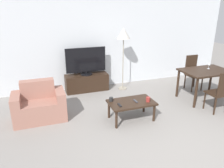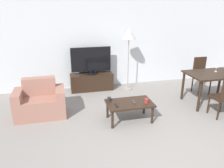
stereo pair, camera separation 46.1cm
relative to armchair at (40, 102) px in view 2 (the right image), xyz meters
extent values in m
plane|color=gray|center=(2.05, -1.82, -0.31)|extent=(18.00, 18.00, 0.00)
cube|color=silver|center=(2.05, 1.55, 1.04)|extent=(7.59, 0.06, 2.70)
cube|color=#9E6B5B|center=(0.00, -0.03, -0.09)|extent=(0.68, 0.61, 0.43)
cube|color=#9E6B5B|center=(0.00, 0.17, 0.31)|extent=(0.68, 0.20, 0.38)
cube|color=#9E6B5B|center=(-0.43, -0.03, 0.00)|extent=(0.18, 0.61, 0.61)
cube|color=#9E6B5B|center=(0.43, -0.03, 0.00)|extent=(0.18, 0.61, 0.61)
cube|color=black|center=(1.30, 1.27, -0.07)|extent=(1.18, 0.42, 0.47)
cylinder|color=black|center=(1.30, 1.27, 0.18)|extent=(0.32, 0.32, 0.03)
cylinder|color=black|center=(1.30, 1.27, 0.22)|extent=(0.04, 0.04, 0.05)
cube|color=black|center=(1.30, 1.27, 0.58)|extent=(1.09, 0.04, 0.67)
cube|color=black|center=(1.30, 1.25, 0.58)|extent=(1.05, 0.01, 0.63)
cube|color=black|center=(1.80, -0.66, 0.08)|extent=(0.94, 0.56, 0.04)
cylinder|color=black|center=(1.38, -0.88, -0.12)|extent=(0.05, 0.05, 0.37)
cylinder|color=black|center=(2.21, -0.88, -0.12)|extent=(0.05, 0.05, 0.37)
cylinder|color=black|center=(1.38, -0.43, -0.12)|extent=(0.05, 0.05, 0.37)
cylinder|color=black|center=(2.21, -0.43, -0.12)|extent=(0.05, 0.05, 0.37)
cube|color=black|center=(3.97, -0.28, 0.44)|extent=(1.19, 0.81, 0.04)
cylinder|color=black|center=(3.44, -0.63, 0.06)|extent=(0.06, 0.06, 0.72)
cylinder|color=black|center=(3.44, 0.06, 0.06)|extent=(0.06, 0.06, 0.72)
cylinder|color=black|center=(4.50, 0.06, 0.06)|extent=(0.06, 0.06, 0.72)
cube|color=black|center=(3.76, -0.92, 0.12)|extent=(0.40, 0.40, 0.04)
cylinder|color=black|center=(3.60, -0.76, -0.10)|extent=(0.04, 0.04, 0.41)
cylinder|color=black|center=(3.93, -0.76, -0.10)|extent=(0.04, 0.04, 0.41)
cylinder|color=black|center=(3.60, -1.08, -0.10)|extent=(0.04, 0.04, 0.41)
cube|color=black|center=(4.18, 0.35, 0.12)|extent=(0.40, 0.40, 0.04)
cylinder|color=black|center=(4.02, 0.19, -0.10)|extent=(0.04, 0.04, 0.41)
cylinder|color=black|center=(4.34, 0.19, -0.10)|extent=(0.04, 0.04, 0.41)
cylinder|color=black|center=(4.02, 0.52, -0.10)|extent=(0.04, 0.04, 0.41)
cylinder|color=black|center=(4.34, 0.52, -0.10)|extent=(0.04, 0.04, 0.41)
cube|color=black|center=(4.18, 0.54, 0.39)|extent=(0.37, 0.04, 0.51)
cylinder|color=gray|center=(2.31, 1.08, -0.29)|extent=(0.24, 0.24, 0.02)
cylinder|color=gray|center=(2.31, 1.08, 0.42)|extent=(0.02, 0.02, 1.40)
cone|color=beige|center=(2.31, 1.08, 1.27)|extent=(0.36, 0.36, 0.29)
cube|color=black|center=(1.50, -0.75, 0.11)|extent=(0.04, 0.15, 0.02)
cube|color=#38383D|center=(1.88, -0.68, 0.11)|extent=(0.04, 0.15, 0.02)
cylinder|color=black|center=(1.41, -0.49, 0.14)|extent=(0.08, 0.08, 0.08)
cylinder|color=maroon|center=(2.12, -0.77, 0.15)|extent=(0.08, 0.08, 0.10)
cylinder|color=silver|center=(4.12, -0.19, 0.46)|extent=(0.06, 0.06, 0.01)
cylinder|color=silver|center=(4.12, -0.19, 0.50)|extent=(0.01, 0.01, 0.07)
sphere|color=silver|center=(4.12, -0.19, 0.57)|extent=(0.07, 0.07, 0.07)
camera|label=1|loc=(0.06, -4.38, 1.98)|focal=35.00mm
camera|label=2|loc=(0.50, -4.51, 1.98)|focal=35.00mm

